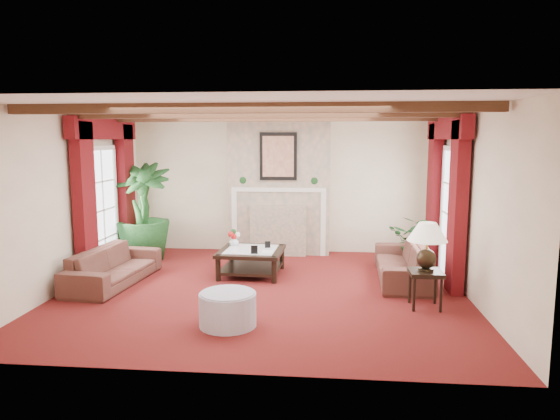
# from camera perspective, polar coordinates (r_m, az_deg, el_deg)

# --- Properties ---
(floor) EXTENTS (6.00, 6.00, 0.00)m
(floor) POSITION_cam_1_polar(r_m,az_deg,el_deg) (7.69, -1.90, -9.13)
(floor) COLOR #480E0C
(floor) RESTS_ON ground
(ceiling) EXTENTS (6.00, 6.00, 0.00)m
(ceiling) POSITION_cam_1_polar(r_m,az_deg,el_deg) (7.36, -2.00, 11.38)
(ceiling) COLOR white
(ceiling) RESTS_ON floor
(back_wall) EXTENTS (6.00, 0.02, 2.70)m
(back_wall) POSITION_cam_1_polar(r_m,az_deg,el_deg) (10.13, 0.04, 2.83)
(back_wall) COLOR beige
(back_wall) RESTS_ON ground
(left_wall) EXTENTS (0.02, 5.50, 2.70)m
(left_wall) POSITION_cam_1_polar(r_m,az_deg,el_deg) (8.34, -22.86, 1.07)
(left_wall) COLOR beige
(left_wall) RESTS_ON ground
(right_wall) EXTENTS (0.02, 5.50, 2.70)m
(right_wall) POSITION_cam_1_polar(r_m,az_deg,el_deg) (7.63, 21.00, 0.57)
(right_wall) COLOR beige
(right_wall) RESTS_ON ground
(ceiling_beams) EXTENTS (6.00, 3.00, 0.12)m
(ceiling_beams) POSITION_cam_1_polar(r_m,az_deg,el_deg) (7.36, -2.00, 10.91)
(ceiling_beams) COLOR #371E11
(ceiling_beams) RESTS_ON ceiling
(fireplace) EXTENTS (2.00, 0.52, 2.70)m
(fireplace) POSITION_cam_1_polar(r_m,az_deg,el_deg) (9.89, -0.07, 10.53)
(fireplace) COLOR tan
(fireplace) RESTS_ON ground
(french_door_left) EXTENTS (0.10, 1.10, 2.16)m
(french_door_left) POSITION_cam_1_polar(r_m,az_deg,el_deg) (9.17, -20.01, 6.68)
(french_door_left) COLOR white
(french_door_left) RESTS_ON ground
(french_door_right) EXTENTS (0.10, 1.10, 2.16)m
(french_door_right) POSITION_cam_1_polar(r_m,az_deg,el_deg) (8.54, 19.28, 6.65)
(french_door_right) COLOR white
(french_door_right) RESTS_ON ground
(curtains_left) EXTENTS (0.20, 2.40, 2.55)m
(curtains_left) POSITION_cam_1_polar(r_m,az_deg,el_deg) (9.12, -19.50, 9.35)
(curtains_left) COLOR #500A0E
(curtains_left) RESTS_ON ground
(curtains_right) EXTENTS (0.20, 2.40, 2.55)m
(curtains_right) POSITION_cam_1_polar(r_m,az_deg,el_deg) (8.51, 18.68, 9.51)
(curtains_right) COLOR #500A0E
(curtains_right) RESTS_ON ground
(sofa_left) EXTENTS (2.04, 0.94, 0.76)m
(sofa_left) POSITION_cam_1_polar(r_m,az_deg,el_deg) (8.36, -18.51, -5.47)
(sofa_left) COLOR #330E16
(sofa_left) RESTS_ON ground
(sofa_right) EXTENTS (2.05, 0.75, 0.78)m
(sofa_right) POSITION_cam_1_polar(r_m,az_deg,el_deg) (8.38, 13.87, -5.16)
(sofa_right) COLOR #330E16
(sofa_right) RESTS_ON ground
(potted_palm) EXTENTS (1.37, 2.03, 1.03)m
(potted_palm) POSITION_cam_1_polar(r_m,az_deg,el_deg) (9.82, -15.32, -2.54)
(potted_palm) COLOR black
(potted_palm) RESTS_ON ground
(small_plant) EXTENTS (1.65, 1.66, 0.72)m
(small_plant) POSITION_cam_1_polar(r_m,az_deg,el_deg) (9.34, 15.02, -4.04)
(small_plant) COLOR black
(small_plant) RESTS_ON ground
(coffee_table) EXTENTS (1.10, 1.10, 0.43)m
(coffee_table) POSITION_cam_1_polar(r_m,az_deg,el_deg) (8.50, -3.29, -5.96)
(coffee_table) COLOR black
(coffee_table) RESTS_ON ground
(side_table) EXTENTS (0.49, 0.49, 0.52)m
(side_table) POSITION_cam_1_polar(r_m,az_deg,el_deg) (7.14, 16.24, -8.67)
(side_table) COLOR black
(side_table) RESTS_ON ground
(ottoman) EXTENTS (0.70, 0.70, 0.41)m
(ottoman) POSITION_cam_1_polar(r_m,az_deg,el_deg) (6.27, -5.99, -11.24)
(ottoman) COLOR #9F9EB3
(ottoman) RESTS_ON ground
(table_lamp) EXTENTS (0.54, 0.54, 0.68)m
(table_lamp) POSITION_cam_1_polar(r_m,az_deg,el_deg) (6.99, 16.44, -3.97)
(table_lamp) COLOR black
(table_lamp) RESTS_ON side_table
(flower_vase) EXTENTS (0.21, 0.22, 0.17)m
(flower_vase) POSITION_cam_1_polar(r_m,az_deg,el_deg) (8.74, -5.28, -3.59)
(flower_vase) COLOR silver
(flower_vase) RESTS_ON coffee_table
(book) EXTENTS (0.20, 0.05, 0.27)m
(book) POSITION_cam_1_polar(r_m,az_deg,el_deg) (8.18, -2.13, -4.01)
(book) COLOR black
(book) RESTS_ON coffee_table
(photo_frame_a) EXTENTS (0.11, 0.02, 0.15)m
(photo_frame_a) POSITION_cam_1_polar(r_m,az_deg,el_deg) (8.09, -2.96, -4.59)
(photo_frame_a) COLOR black
(photo_frame_a) RESTS_ON coffee_table
(photo_frame_b) EXTENTS (0.10, 0.04, 0.12)m
(photo_frame_b) POSITION_cam_1_polar(r_m,az_deg,el_deg) (8.53, -1.42, -4.00)
(photo_frame_b) COLOR black
(photo_frame_b) RESTS_ON coffee_table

